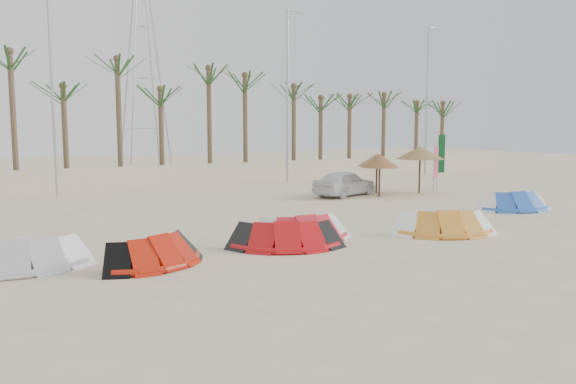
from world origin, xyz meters
TOP-DOWN VIEW (x-y plane):
  - ground at (0.00, 0.00)m, footprint 120.00×120.00m
  - boundary_wall at (0.00, 22.00)m, footprint 60.00×0.30m
  - palm_line at (0.67, 23.50)m, footprint 52.00×4.00m
  - lamp_b at (-5.96, 20.00)m, footprint 1.25×0.14m
  - lamp_c at (8.04, 20.00)m, footprint 1.25×0.14m
  - lamp_d at (20.04, 20.00)m, footprint 1.25×0.14m
  - pylon at (1.00, 28.00)m, footprint 3.00×3.00m
  - kite_grey at (-9.15, 4.40)m, footprint 3.78×1.89m
  - kite_red_left at (-5.88, 3.01)m, footprint 3.39×2.39m
  - kite_red_mid at (-1.84, 3.25)m, footprint 3.81×2.65m
  - kite_red_right at (-0.79, 3.93)m, footprint 3.37×1.86m
  - kite_orange at (3.90, 2.39)m, footprint 3.82×2.71m
  - kite_blue at (10.66, 4.92)m, footprint 3.69×2.35m
  - parasol_left at (8.57, 11.34)m, footprint 2.01×2.01m
  - parasol_mid at (11.49, 11.48)m, footprint 2.59×2.59m
  - parasol_right at (9.47, 12.70)m, footprint 2.16×2.16m
  - flag_pink at (12.49, 11.26)m, footprint 0.45×0.13m
  - flag_green at (13.78, 12.28)m, footprint 0.44×0.15m
  - car at (7.25, 12.58)m, footprint 4.32×2.80m

SIDE VIEW (x-z plane):
  - ground at x=0.00m, z-range 0.00..0.00m
  - pylon at x=1.00m, z-range -7.00..7.00m
  - kite_red_left at x=-5.88m, z-range -0.03..0.87m
  - kite_red_right at x=-0.79m, z-range -0.03..0.87m
  - kite_blue at x=10.66m, z-range -0.03..0.87m
  - kite_orange at x=3.90m, z-range -0.03..0.87m
  - kite_red_mid at x=-1.84m, z-range -0.03..0.87m
  - kite_grey at x=-9.15m, z-range -0.03..0.87m
  - boundary_wall at x=0.00m, z-range 0.00..1.30m
  - car at x=7.25m, z-range 0.00..1.37m
  - flag_pink at x=12.49m, z-range 0.25..2.93m
  - parasol_right at x=9.47m, z-range 0.74..2.93m
  - parasol_left at x=8.57m, z-range 0.77..3.01m
  - flag_green at x=13.78m, z-range 0.31..3.69m
  - parasol_mid at x=11.49m, z-range 0.94..3.52m
  - lamp_b at x=-5.96m, z-range 0.27..11.27m
  - lamp_c at x=8.04m, z-range 0.27..11.27m
  - lamp_d at x=20.04m, z-range 0.27..11.27m
  - palm_line at x=0.67m, z-range 2.59..10.29m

